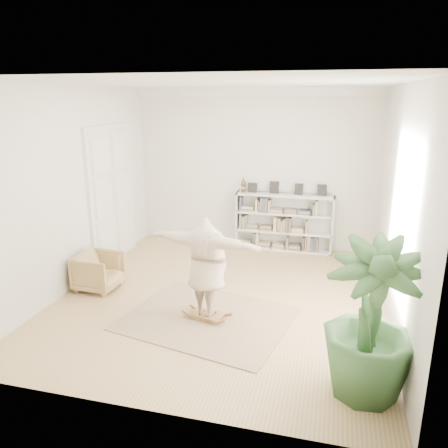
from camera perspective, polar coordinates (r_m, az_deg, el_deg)
name	(u,v)px	position (r m, az deg, el deg)	size (l,w,h in m)	color
floor	(221,297)	(7.80, -0.41, -9.55)	(6.00, 6.00, 0.00)	#A68655
room_shell	(255,91)	(9.89, 4.07, 16.88)	(6.00, 6.00, 6.00)	silver
doors	(112,196)	(9.46, -14.42, 3.57)	(0.09, 1.78, 2.92)	white
bookshelf	(284,223)	(10.05, 7.79, 0.16)	(2.20, 0.35, 1.64)	silver
armchair	(99,271)	(8.32, -16.06, -5.98)	(0.72, 0.74, 0.68)	tan
rug	(208,318)	(7.10, -2.17, -12.22)	(2.50, 2.00, 0.02)	tan
rocker_board	(207,315)	(7.07, -2.17, -11.79)	(0.58, 0.41, 0.11)	brown
person	(207,265)	(6.71, -2.25, -5.34)	(1.95, 0.53, 1.59)	beige
houseplant	(370,320)	(5.34, 18.55, -11.84)	(1.07, 1.07, 1.91)	#2F552A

